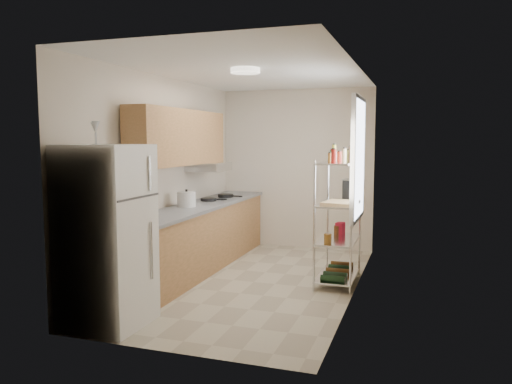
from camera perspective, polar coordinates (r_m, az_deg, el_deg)
room at (r=6.13m, az=-0.26°, el=1.49°), size 2.52×4.42×2.62m
counter_run at (r=6.99m, az=-6.27°, el=-4.99°), size 0.63×3.51×0.90m
upper_cabinets at (r=6.62m, az=-8.72°, el=6.17°), size 0.33×2.20×0.72m
range_hood at (r=7.33m, az=-5.43°, el=2.91°), size 0.50×0.60×0.12m
window at (r=6.19m, az=11.62°, el=3.73°), size 0.06×1.00×1.46m
bakers_rack at (r=6.20m, az=9.46°, el=-0.32°), size 0.45×0.90×1.73m
ceiling_dome at (r=5.89m, az=-1.23°, el=13.69°), size 0.34×0.34×0.05m
refrigerator at (r=4.98m, az=-16.68°, el=-4.82°), size 0.72×0.72×1.74m
wine_glass_a at (r=4.87m, az=-17.81°, el=6.46°), size 0.08×0.08×0.21m
wine_glass_b at (r=4.82m, az=-17.91°, el=6.39°), size 0.07×0.07×0.20m
rice_cooker at (r=6.64m, az=-7.95°, el=-0.82°), size 0.25×0.25×0.20m
frying_pan_large at (r=7.24m, az=-5.44°, el=-0.87°), size 0.27×0.27×0.04m
frying_pan_small at (r=7.69m, az=-3.49°, el=-0.42°), size 0.27×0.27×0.05m
cutting_board at (r=6.09m, az=9.63°, el=-1.21°), size 0.43×0.52×0.03m
espresso_machine at (r=6.41m, az=10.93°, el=0.26°), size 0.22×0.28×0.28m
storage_bag at (r=6.59m, az=9.60°, el=-4.10°), size 0.12×0.15×0.15m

